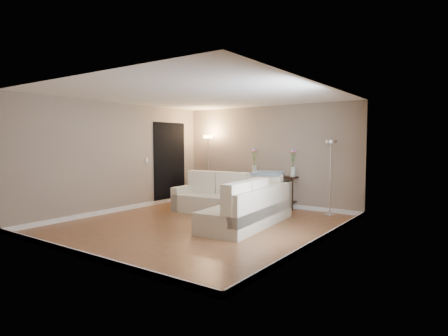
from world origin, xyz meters
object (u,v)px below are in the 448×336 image
Objects in this scene: console_table at (270,189)px; floor_lamp_lit at (208,155)px; floor_lamp_unlit at (331,162)px; sectional_sofa at (235,202)px.

floor_lamp_lit is (-1.86, -0.19, 0.85)m from console_table.
console_table is 1.87m from floor_lamp_unlit.
floor_lamp_lit is at bearing -174.09° from console_table.
floor_lamp_unlit is at bearing 42.89° from sectional_sofa.
sectional_sofa is 2.19× the size of console_table.
sectional_sofa reaches higher than console_table.
sectional_sofa is at bearing -39.14° from floor_lamp_lit.
console_table is at bearing 92.74° from sectional_sofa.
floor_lamp_lit is 1.08× the size of floor_lamp_unlit.
console_table is 0.78× the size of floor_lamp_unlit.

